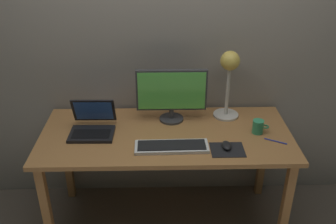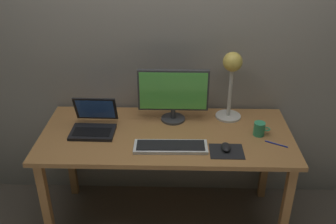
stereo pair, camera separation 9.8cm
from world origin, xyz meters
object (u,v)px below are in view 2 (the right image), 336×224
at_px(monitor, 173,93).
at_px(pen, 276,144).
at_px(coffee_mug, 259,129).
at_px(keyboard_main, 171,147).
at_px(mouse, 226,147).
at_px(laptop, 94,121).
at_px(desk_lamp, 232,73).

distance_m(monitor, pen, 0.72).
height_order(coffee_mug, pen, coffee_mug).
xyz_separation_m(keyboard_main, mouse, (0.33, -0.01, 0.01)).
distance_m(keyboard_main, laptop, 0.55).
bearing_deg(monitor, laptop, -165.63).
relative_size(desk_lamp, mouse, 4.87).
bearing_deg(laptop, monitor, 14.37).
height_order(mouse, pen, mouse).
bearing_deg(laptop, keyboard_main, -23.61).
distance_m(monitor, coffee_mug, 0.60).
relative_size(monitor, laptop, 1.65).
distance_m(keyboard_main, coffee_mug, 0.58).
relative_size(monitor, desk_lamp, 0.99).
xyz_separation_m(laptop, desk_lamp, (0.89, 0.18, 0.27)).
height_order(laptop, coffee_mug, laptop).
relative_size(keyboard_main, laptop, 1.57).
xyz_separation_m(desk_lamp, pen, (0.25, -0.34, -0.32)).
bearing_deg(keyboard_main, pen, 5.05).
height_order(monitor, desk_lamp, desk_lamp).
bearing_deg(monitor, pen, -24.76).
distance_m(desk_lamp, mouse, 0.51).
height_order(monitor, coffee_mug, monitor).
relative_size(desk_lamp, coffee_mug, 4.42).
bearing_deg(coffee_mug, monitor, 161.62).
height_order(monitor, keyboard_main, monitor).
distance_m(monitor, desk_lamp, 0.40).
bearing_deg(desk_lamp, mouse, -98.39).
bearing_deg(pen, desk_lamp, 126.80).
distance_m(mouse, coffee_mug, 0.29).
bearing_deg(coffee_mug, mouse, -142.47).
bearing_deg(mouse, laptop, 164.68).
bearing_deg(mouse, coffee_mug, 37.53).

